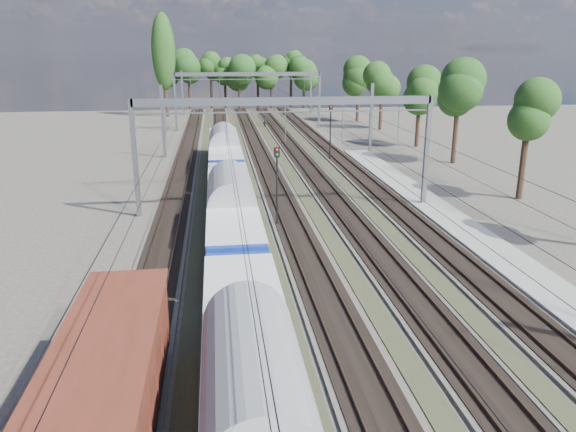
{
  "coord_description": "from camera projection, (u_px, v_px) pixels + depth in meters",
  "views": [
    {
      "loc": [
        -5.34,
        -13.07,
        12.53
      ],
      "look_at": [
        -1.18,
        19.24,
        2.8
      ],
      "focal_mm": 35.0,
      "sensor_mm": 36.0,
      "label": 1
    }
  ],
  "objects": [
    {
      "name": "poplar",
      "position": [
        163.0,
        52.0,
        104.61
      ],
      "size": [
        4.4,
        4.4,
        19.04
      ],
      "color": "black",
      "rests_on": "ground"
    },
    {
      "name": "signal_near",
      "position": [
        277.0,
        177.0,
        40.3
      ],
      "size": [
        0.4,
        0.37,
        5.84
      ],
      "rotation": [
        0.0,
        0.0,
        0.24
      ],
      "color": "black",
      "rests_on": "ground"
    },
    {
      "name": "tree_belt",
      "position": [
        284.0,
        76.0,
        101.89
      ],
      "size": [
        39.76,
        101.55,
        11.76
      ],
      "color": "black",
      "rests_on": "ground"
    },
    {
      "name": "signal_far",
      "position": [
        330.0,
        126.0,
        64.4
      ],
      "size": [
        0.41,
        0.38,
        6.38
      ],
      "rotation": [
        0.0,
        0.0,
        0.09
      ],
      "color": "black",
      "rests_on": "ground"
    },
    {
      "name": "catenary",
      "position": [
        264.0,
        104.0,
        64.94
      ],
      "size": [
        25.65,
        130.0,
        9.0
      ],
      "color": "slate",
      "rests_on": "ground"
    },
    {
      "name": "platform",
      "position": [
        484.0,
        244.0,
        37.09
      ],
      "size": [
        3.0,
        70.0,
        0.3
      ],
      "primitive_type": "cube",
      "color": "gray",
      "rests_on": "ground"
    },
    {
      "name": "worker",
      "position": [
        265.0,
        121.0,
        93.56
      ],
      "size": [
        0.68,
        0.81,
        1.9
      ],
      "primitive_type": "imported",
      "rotation": [
        0.0,
        0.0,
        1.19
      ],
      "color": "black",
      "rests_on": "ground"
    },
    {
      "name": "freight_boxcar",
      "position": [
        98.0,
        421.0,
        16.03
      ],
      "size": [
        3.07,
        14.81,
        3.82
      ],
      "color": "black",
      "rests_on": "ground"
    },
    {
      "name": "emu_train",
      "position": [
        231.0,
        203.0,
        37.24
      ],
      "size": [
        3.17,
        67.01,
        4.64
      ],
      "color": "black",
      "rests_on": "ground"
    },
    {
      "name": "track_bed",
      "position": [
        268.0,
        171.0,
        59.4
      ],
      "size": [
        21.0,
        130.0,
        0.34
      ],
      "color": "#47423A",
      "rests_on": "ground"
    }
  ]
}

